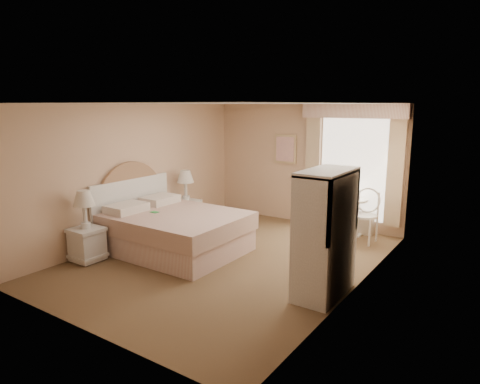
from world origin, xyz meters
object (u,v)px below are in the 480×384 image
Objects in this scene: nightstand_far at (186,206)px; cafe_chair at (366,211)px; armoire at (325,244)px; bed at (170,229)px; nightstand_near at (86,235)px; round_table at (349,210)px.

nightstand_far reaches higher than cafe_chair.
cafe_chair is at bearing 96.45° from armoire.
bed is 1.37m from nightstand_near.
nightstand_near is 4.79m from round_table.
round_table is at bearing 103.73° from armoire.
nightstand_near is 0.68× the size of armoire.
round_table is 2.86m from armoire.
armoire reaches higher than nightstand_near.
round_table is 0.73× the size of cafe_chair.
armoire is at bearing -3.39° from bed.
nightstand_near is at bearing -128.39° from round_table.
bed is 2.30× the size of cafe_chair.
armoire is (0.68, -2.77, 0.21)m from round_table.
nightstand_far is at bearing 120.13° from bed.
bed is 3.55m from cafe_chair.
cafe_chair is at bearing -30.74° from round_table.
round_table is (2.25, 2.60, 0.10)m from bed.
nightstand_far is 1.60× the size of round_table.
cafe_chair is at bearing 46.31° from nightstand_near.
bed is at bearing -135.42° from cafe_chair.
nightstand_near is 1.58× the size of round_table.
nightstand_far is 0.69× the size of armoire.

